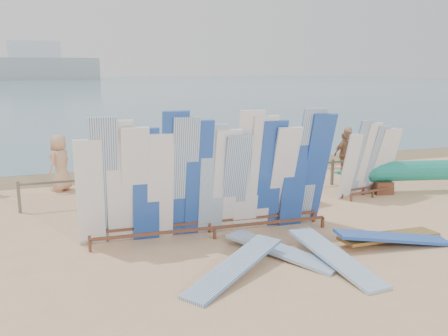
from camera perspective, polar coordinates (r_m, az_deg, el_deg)
name	(u,v)px	position (r m, az deg, el deg)	size (l,w,h in m)	color
ground	(260,223)	(12.51, 4.37, -6.56)	(160.00, 160.00, 0.00)	#DEAF80
ocean	(76,84)	(139.02, -17.34, 9.66)	(320.00, 240.00, 0.02)	slate
wet_sand_strip	(189,169)	(19.10, -4.22, -0.11)	(40.00, 2.60, 0.01)	olive
distant_ship	(36,65)	(191.02, -21.68, 11.41)	(45.00, 8.00, 14.00)	#999EA3
fence	(223,175)	(15.04, -0.13, -0.88)	(12.08, 0.08, 0.90)	#6A6150
main_surfboard_rack	(212,180)	(11.16, -1.45, -1.45)	(6.10, 1.16, 3.06)	brown
side_surfboard_rack	(370,162)	(15.41, 17.13, 0.69)	(2.21, 0.94, 2.47)	brown
outrigger_canoe	(441,171)	(17.01, 24.62, -0.37)	(7.26, 2.25, 1.04)	brown
vendor_table	(303,191)	(14.21, 9.50, -2.79)	(1.02, 0.83, 1.18)	brown
flat_board_d	(392,246)	(11.54, 19.61, -8.84)	(0.56, 2.70, 0.07)	#234DB1
flat_board_a	(281,255)	(10.46, 6.83, -10.39)	(0.56, 2.70, 0.07)	#80A7CC
flat_board_c	(390,241)	(11.85, 19.29, -8.27)	(0.56, 2.70, 0.07)	olive
flat_board_b	(335,265)	(10.15, 13.15, -11.33)	(0.56, 2.70, 0.07)	#80A7CC
flat_board_e	(234,277)	(9.40, 1.26, -12.94)	(0.56, 2.70, 0.07)	silver
beach_chair_left	(208,184)	(15.62, -1.89, -1.89)	(0.67, 0.68, 0.81)	red
beach_chair_right	(235,178)	(16.50, 1.31, -1.16)	(0.69, 0.70, 0.80)	red
stroller	(297,169)	(17.15, 8.75, -0.13)	(0.76, 0.91, 1.07)	red
beachgoer_6	(265,154)	(17.24, 4.97, 1.66)	(0.89, 0.42, 1.82)	tan
beachgoer_2	(145,164)	(16.22, -9.44, 0.43)	(0.76, 0.36, 1.56)	beige
beachgoer_5	(222,146)	(19.28, -0.18, 2.62)	(1.58, 0.51, 1.71)	beige
beachgoer_10	(344,154)	(18.52, 14.29, 1.70)	(0.94, 0.41, 1.60)	#8C6042
beachgoer_8	(346,150)	(18.89, 14.44, 2.12)	(0.85, 0.41, 1.76)	beige
beachgoer_9	(320,149)	(19.64, 11.43, 2.29)	(0.99, 0.41, 1.53)	tan
beachgoer_1	(117,159)	(17.19, -12.70, 1.01)	(0.58, 0.32, 1.60)	#8C6042
beachgoer_0	(60,163)	(16.39, -19.14, 0.59)	(0.91, 0.43, 1.86)	tan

